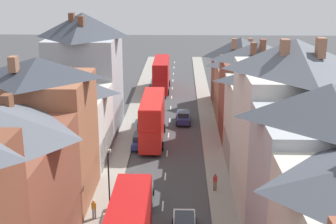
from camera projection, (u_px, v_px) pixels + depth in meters
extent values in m
cube|color=gray|center=(129.00, 129.00, 59.08)|extent=(2.20, 104.00, 0.14)
cube|color=gray|center=(209.00, 130.00, 58.81)|extent=(2.20, 104.00, 0.14)
cube|color=silver|center=(163.00, 206.00, 39.82)|extent=(0.14, 1.80, 0.01)
cube|color=silver|center=(165.00, 176.00, 45.56)|extent=(0.14, 1.80, 0.01)
cube|color=silver|center=(167.00, 153.00, 51.31)|extent=(0.14, 1.80, 0.01)
cube|color=silver|center=(169.00, 135.00, 57.05)|extent=(0.14, 1.80, 0.01)
cube|color=silver|center=(170.00, 120.00, 62.79)|extent=(0.14, 1.80, 0.01)
cube|color=silver|center=(171.00, 108.00, 68.54)|extent=(0.14, 1.80, 0.01)
cube|color=silver|center=(172.00, 97.00, 74.28)|extent=(0.14, 1.80, 0.01)
cube|color=silver|center=(172.00, 88.00, 80.02)|extent=(0.14, 1.80, 0.01)
cube|color=silver|center=(173.00, 80.00, 85.77)|extent=(0.14, 1.80, 0.01)
cube|color=silver|center=(174.00, 74.00, 91.51)|extent=(0.14, 1.80, 0.01)
cube|color=silver|center=(174.00, 68.00, 97.25)|extent=(0.14, 1.80, 0.01)
cube|color=silver|center=(174.00, 62.00, 103.00)|extent=(0.14, 1.80, 0.01)
cube|color=brown|center=(1.00, 205.00, 30.42)|extent=(8.00, 11.84, 9.16)
cube|color=brown|center=(7.00, 103.00, 31.25)|extent=(0.60, 0.90, 1.11)
cube|color=#A36042|center=(43.00, 140.00, 39.71)|extent=(8.00, 8.09, 10.89)
cube|color=#1E5133|center=(92.00, 182.00, 40.71)|extent=(0.12, 7.44, 3.20)
pyramid|color=#383D47|center=(37.00, 67.00, 37.90)|extent=(8.00, 8.09, 1.66)
cube|color=#99664C|center=(13.00, 64.00, 35.97)|extent=(0.60, 0.90, 1.20)
cube|color=silver|center=(69.00, 127.00, 48.71)|extent=(8.00, 9.61, 7.27)
cube|color=olive|center=(107.00, 146.00, 49.19)|extent=(0.12, 8.84, 3.20)
pyramid|color=#474C56|center=(66.00, 84.00, 47.39)|extent=(8.00, 9.61, 1.83)
cube|color=brown|center=(69.00, 74.00, 48.69)|extent=(0.60, 0.90, 1.45)
cube|color=brown|center=(76.00, 78.00, 46.80)|extent=(0.60, 0.90, 1.58)
cube|color=#ADB2B7|center=(86.00, 85.00, 57.25)|extent=(8.00, 9.58, 11.72)
cube|color=olive|center=(119.00, 118.00, 58.37)|extent=(0.12, 8.81, 3.20)
pyramid|color=#383D47|center=(83.00, 25.00, 55.15)|extent=(8.00, 9.58, 2.84)
cube|color=brown|center=(81.00, 21.00, 52.81)|extent=(0.60, 0.90, 1.22)
cube|color=brown|center=(72.00, 19.00, 54.43)|extent=(0.60, 0.90, 1.42)
cube|color=#ADB2B7|center=(320.00, 200.00, 29.25)|extent=(8.00, 7.84, 10.87)
pyramid|color=#474C56|center=(330.00, 101.00, 27.39)|extent=(8.00, 7.84, 2.07)
cube|color=silver|center=(288.00, 141.00, 37.98)|extent=(8.00, 10.71, 11.91)
cube|color=navy|center=(237.00, 189.00, 39.34)|extent=(0.12, 9.85, 3.20)
pyramid|color=#565B66|center=(295.00, 54.00, 35.92)|extent=(8.00, 10.71, 2.37)
cube|color=#99664C|center=(285.00, 48.00, 34.51)|extent=(0.60, 0.90, 1.30)
cube|color=#99664C|center=(321.00, 48.00, 33.99)|extent=(0.60, 0.90, 1.48)
cube|color=beige|center=(267.00, 123.00, 47.38)|extent=(8.00, 7.99, 8.77)
cube|color=navy|center=(227.00, 149.00, 48.29)|extent=(0.12, 7.35, 3.20)
pyramid|color=#474C56|center=(270.00, 73.00, 45.87)|extent=(8.00, 7.99, 1.75)
cube|color=#99664C|center=(268.00, 69.00, 43.46)|extent=(0.60, 0.90, 1.58)
cube|color=#99664C|center=(274.00, 63.00, 46.83)|extent=(0.60, 0.90, 1.54)
cube|color=brown|center=(255.00, 100.00, 54.79)|extent=(8.00, 7.67, 9.43)
cube|color=maroon|center=(221.00, 125.00, 55.79)|extent=(0.12, 7.06, 3.20)
pyramid|color=#565B66|center=(258.00, 51.00, 53.12)|extent=(8.00, 7.67, 2.14)
cube|color=brown|center=(254.00, 48.00, 50.81)|extent=(0.60, 0.90, 1.30)
cube|color=brown|center=(263.00, 46.00, 51.41)|extent=(0.60, 0.90, 1.56)
cube|color=#B2704C|center=(246.00, 93.00, 62.69)|extent=(8.00, 8.17, 7.18)
cube|color=black|center=(216.00, 107.00, 63.37)|extent=(0.12, 7.52, 3.20)
pyramid|color=#565B66|center=(248.00, 58.00, 61.34)|extent=(8.00, 8.17, 2.22)
cube|color=brown|center=(247.00, 53.00, 61.28)|extent=(0.60, 0.90, 1.37)
cube|color=brown|center=(255.00, 51.00, 61.44)|extent=(0.60, 0.90, 1.60)
cube|color=brown|center=(239.00, 80.00, 70.01)|extent=(8.00, 7.08, 7.08)
cube|color=maroon|center=(213.00, 93.00, 70.67)|extent=(0.12, 6.51, 3.20)
pyramid|color=#474C56|center=(241.00, 47.00, 68.57)|extent=(8.00, 7.08, 2.91)
cube|color=#99664C|center=(250.00, 42.00, 69.69)|extent=(0.60, 0.90, 1.10)
cube|color=#99664C|center=(234.00, 44.00, 66.70)|extent=(0.60, 0.90, 1.50)
cube|color=red|center=(153.00, 128.00, 54.59)|extent=(2.44, 10.80, 2.50)
cube|color=red|center=(152.00, 108.00, 53.90)|extent=(2.44, 10.58, 2.30)
cube|color=red|center=(152.00, 98.00, 53.55)|extent=(2.39, 10.37, 0.10)
cube|color=#28333D|center=(155.00, 113.00, 59.66)|extent=(2.20, 0.10, 1.20)
cube|color=#28333D|center=(155.00, 96.00, 58.99)|extent=(2.20, 0.10, 1.10)
cube|color=#28333D|center=(142.00, 126.00, 54.55)|extent=(0.06, 9.18, 0.90)
cube|color=#28333D|center=(142.00, 107.00, 53.90)|extent=(0.06, 9.18, 0.90)
cube|color=yellow|center=(155.00, 89.00, 58.76)|extent=(1.34, 0.08, 0.32)
cylinder|color=black|center=(145.00, 128.00, 58.16)|extent=(0.30, 1.00, 1.00)
cylinder|color=black|center=(164.00, 128.00, 58.09)|extent=(0.30, 1.00, 1.00)
cylinder|color=black|center=(140.00, 146.00, 52.11)|extent=(0.30, 1.00, 1.00)
cylinder|color=black|center=(162.00, 146.00, 52.05)|extent=(0.30, 1.00, 1.00)
cube|color=red|center=(126.00, 210.00, 28.44)|extent=(2.39, 10.37, 0.10)
cube|color=#28333D|center=(136.00, 216.00, 34.54)|extent=(2.20, 0.10, 1.20)
cube|color=#28333D|center=(135.00, 187.00, 33.88)|extent=(2.20, 0.10, 1.10)
cube|color=yellow|center=(135.00, 177.00, 33.65)|extent=(1.34, 0.08, 0.32)
cube|color=red|center=(161.00, 81.00, 77.91)|extent=(2.44, 10.80, 2.50)
cube|color=red|center=(161.00, 67.00, 77.22)|extent=(2.44, 10.58, 2.30)
cube|color=red|center=(161.00, 60.00, 76.87)|extent=(2.39, 10.37, 0.10)
cube|color=#28333D|center=(163.00, 73.00, 82.97)|extent=(2.20, 0.10, 1.20)
cube|color=#28333D|center=(163.00, 60.00, 82.31)|extent=(2.20, 0.10, 1.10)
cube|color=#28333D|center=(154.00, 80.00, 77.87)|extent=(0.06, 9.18, 0.90)
cube|color=#28333D|center=(154.00, 66.00, 77.22)|extent=(0.06, 9.18, 0.90)
cube|color=yellow|center=(163.00, 56.00, 82.08)|extent=(1.34, 0.08, 0.32)
cylinder|color=black|center=(155.00, 83.00, 81.48)|extent=(0.30, 1.00, 1.00)
cylinder|color=black|center=(169.00, 83.00, 81.41)|extent=(0.30, 1.00, 1.00)
cylinder|color=black|center=(153.00, 92.00, 75.43)|extent=(0.30, 1.00, 1.00)
cylinder|color=black|center=(168.00, 92.00, 75.36)|extent=(0.30, 1.00, 1.00)
cube|color=maroon|center=(125.00, 204.00, 38.71)|extent=(1.70, 4.43, 0.74)
cube|color=#28333D|center=(124.00, 198.00, 38.31)|extent=(1.46, 2.22, 0.60)
cylinder|color=black|center=(117.00, 200.00, 40.16)|extent=(0.20, 0.62, 0.62)
cylinder|color=black|center=(137.00, 201.00, 40.11)|extent=(0.20, 0.62, 0.62)
cylinder|color=black|center=(113.00, 216.00, 37.53)|extent=(0.20, 0.62, 0.62)
cylinder|color=black|center=(134.00, 217.00, 37.48)|extent=(0.20, 0.62, 0.62)
cube|color=#4C515B|center=(142.00, 195.00, 40.37)|extent=(1.70, 4.43, 0.67)
cube|color=#28333D|center=(142.00, 190.00, 39.97)|extent=(1.46, 2.21, 0.60)
cylinder|color=black|center=(134.00, 191.00, 41.80)|extent=(0.20, 0.62, 0.62)
cylinder|color=black|center=(153.00, 192.00, 41.75)|extent=(0.20, 0.62, 0.62)
cylinder|color=black|center=(131.00, 206.00, 39.17)|extent=(0.20, 0.62, 0.62)
cylinder|color=black|center=(151.00, 206.00, 39.13)|extent=(0.20, 0.62, 0.62)
cube|color=#236093|center=(146.00, 120.00, 60.90)|extent=(1.70, 4.45, 0.67)
cube|color=#28333D|center=(145.00, 116.00, 60.51)|extent=(1.46, 2.23, 0.60)
cylinder|color=black|center=(140.00, 119.00, 62.34)|extent=(0.20, 0.62, 0.62)
cylinder|color=black|center=(153.00, 119.00, 62.30)|extent=(0.20, 0.62, 0.62)
cylinder|color=black|center=(138.00, 125.00, 59.70)|extent=(0.20, 0.62, 0.62)
cylinder|color=black|center=(152.00, 126.00, 59.66)|extent=(0.20, 0.62, 0.62)
cube|color=navy|center=(140.00, 141.00, 53.16)|extent=(1.70, 4.31, 0.66)
cube|color=#28333D|center=(140.00, 137.00, 52.77)|extent=(1.46, 2.15, 0.60)
cylinder|color=black|center=(134.00, 140.00, 54.56)|extent=(0.20, 0.62, 0.62)
cylinder|color=black|center=(149.00, 140.00, 54.51)|extent=(0.20, 0.62, 0.62)
cylinder|color=black|center=(132.00, 148.00, 52.00)|extent=(0.20, 0.62, 0.62)
cylinder|color=black|center=(147.00, 148.00, 51.95)|extent=(0.20, 0.62, 0.62)
cube|color=#28333D|center=(184.00, 221.00, 34.78)|extent=(1.46, 2.24, 0.60)
cylinder|color=black|center=(173.00, 222.00, 36.64)|extent=(0.20, 0.62, 0.62)
cylinder|color=black|center=(195.00, 223.00, 36.59)|extent=(0.20, 0.62, 0.62)
cube|color=navy|center=(183.00, 118.00, 61.60)|extent=(1.70, 4.37, 0.72)
cube|color=#28333D|center=(183.00, 114.00, 61.20)|extent=(1.46, 2.19, 0.60)
cylinder|color=black|center=(177.00, 117.00, 63.03)|extent=(0.20, 0.62, 0.62)
cylinder|color=black|center=(189.00, 117.00, 62.98)|extent=(0.20, 0.62, 0.62)
cylinder|color=black|center=(177.00, 124.00, 60.43)|extent=(0.20, 0.62, 0.62)
cylinder|color=black|center=(190.00, 124.00, 60.38)|extent=(0.20, 0.62, 0.62)
cube|color=#28333D|center=(117.00, 223.00, 33.92)|extent=(1.76, 0.10, 0.90)
cylinder|color=gray|center=(93.00, 213.00, 37.48)|extent=(0.14, 0.14, 0.84)
cylinder|color=gray|center=(95.00, 213.00, 37.47)|extent=(0.14, 0.14, 0.84)
cube|color=gold|center=(94.00, 206.00, 37.28)|extent=(0.36, 0.22, 0.54)
sphere|color=beige|center=(94.00, 201.00, 37.17)|extent=(0.22, 0.22, 0.22)
cylinder|color=brown|center=(214.00, 186.00, 42.25)|extent=(0.14, 0.14, 0.84)
cylinder|color=brown|center=(216.00, 186.00, 42.24)|extent=(0.14, 0.14, 0.84)
cube|color=red|center=(215.00, 179.00, 42.05)|extent=(0.36, 0.22, 0.54)
sphere|color=brown|center=(215.00, 175.00, 41.93)|extent=(0.22, 0.22, 0.22)
cylinder|color=black|center=(109.00, 185.00, 37.50)|extent=(0.12, 0.12, 5.50)
cylinder|color=black|center=(109.00, 152.00, 37.17)|extent=(0.08, 0.90, 0.08)
cube|color=beige|center=(110.00, 151.00, 37.62)|extent=(0.20, 0.32, 0.20)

